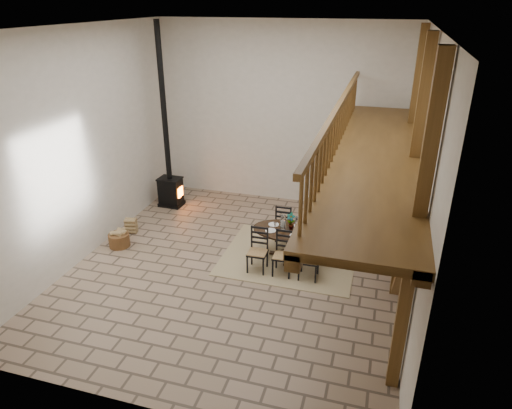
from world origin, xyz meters
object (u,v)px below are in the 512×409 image
(dining_table, at_px, (289,244))
(log_stack, at_px, (131,226))
(wood_stove, at_px, (169,168))
(log_basket, at_px, (119,239))

(dining_table, bearing_deg, log_stack, 177.03)
(dining_table, height_order, wood_stove, wood_stove)
(log_stack, bearing_deg, dining_table, -1.95)
(dining_table, height_order, log_basket, dining_table)
(dining_table, relative_size, log_basket, 3.86)
(log_basket, relative_size, log_stack, 1.25)
(wood_stove, bearing_deg, log_basket, -91.79)
(wood_stove, distance_m, log_basket, 2.70)
(dining_table, relative_size, log_stack, 4.82)
(log_stack, bearing_deg, log_basket, -83.69)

